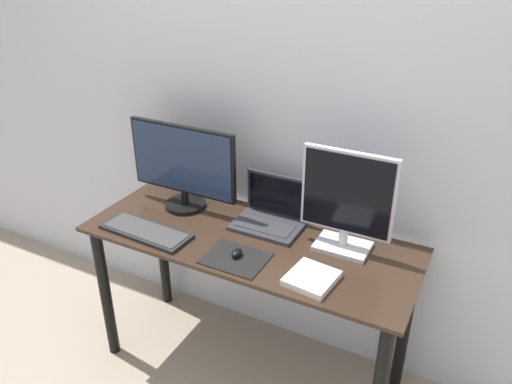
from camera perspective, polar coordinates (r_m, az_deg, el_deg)
The scene contains 9 objects.
wall_back at distance 2.29m, azimuth 3.30°, elevation 9.24°, with size 7.00×0.05×2.50m.
desk at distance 2.29m, azimuth -0.84°, elevation -8.44°, with size 1.48×0.58×0.77m.
monitor_left at distance 2.39m, azimuth -8.36°, elevation 2.97°, with size 0.56×0.20×0.42m.
monitor_right at distance 2.06m, azimuth 10.33°, elevation -1.12°, with size 0.39×0.16×0.44m.
laptop at distance 2.28m, azimuth 1.74°, elevation -2.44°, with size 0.31×0.22×0.22m.
keyboard at distance 2.29m, azimuth -12.47°, elevation -4.41°, with size 0.43×0.18×0.02m.
mousepad at distance 2.07m, azimuth -2.35°, elevation -7.59°, with size 0.26×0.20×0.00m.
mouse at distance 2.07m, azimuth -2.21°, elevation -6.99°, with size 0.04×0.06×0.03m.
book at distance 1.95m, azimuth 6.37°, elevation -9.76°, with size 0.19×0.20×0.03m.
Camera 1 is at (0.89, -1.35, 1.95)m, focal length 35.00 mm.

